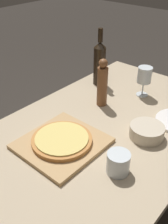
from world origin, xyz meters
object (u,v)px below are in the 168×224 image
(pizza, at_px, (62,140))
(small_bowl, at_px, (147,131))
(wine_glass, at_px, (144,76))
(wine_bottle, at_px, (99,63))
(pepper_mill, at_px, (102,84))

(pizza, distance_m, small_bowl, 0.38)
(pizza, relative_size, small_bowl, 1.70)
(pizza, xyz_separation_m, small_bowl, (0.25, 0.29, -0.00))
(pizza, bearing_deg, wine_glass, 86.87)
(pizza, bearing_deg, wine_bottle, 113.35)
(wine_bottle, bearing_deg, small_bowl, -29.46)
(small_bowl, bearing_deg, pizza, -130.31)
(wine_glass, distance_m, small_bowl, 0.40)
(pepper_mill, height_order, wine_glass, pepper_mill)
(wine_bottle, relative_size, wine_glass, 1.99)
(pizza, height_order, wine_bottle, wine_bottle)
(wine_bottle, relative_size, small_bowl, 2.21)
(wine_bottle, xyz_separation_m, pepper_mill, (0.17, -0.19, -0.01))
(pizza, height_order, small_bowl, small_bowl)
(pizza, bearing_deg, small_bowl, 49.69)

